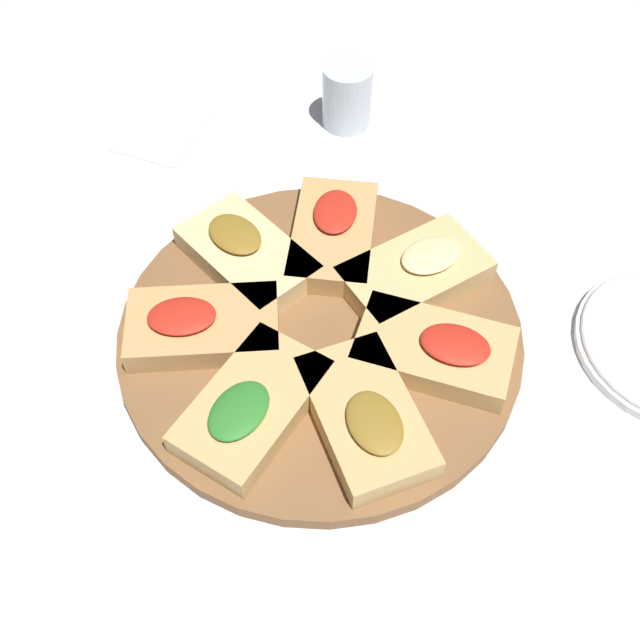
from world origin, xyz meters
TOP-DOWN VIEW (x-y plane):
  - ground_plane at (0.00, 0.00)m, footprint 3.00×3.00m
  - serving_board at (0.00, 0.00)m, footprint 0.41×0.41m
  - focaccia_slice_0 at (-0.05, 0.11)m, footprint 0.14×0.17m
  - focaccia_slice_1 at (-0.11, 0.03)m, footprint 0.17×0.12m
  - focaccia_slice_2 at (-0.10, -0.07)m, footprint 0.17×0.16m
  - focaccia_slice_3 at (-0.01, -0.12)m, footprint 0.10×0.16m
  - focaccia_slice_4 at (0.09, -0.08)m, footprint 0.17×0.16m
  - focaccia_slice_5 at (0.12, 0.02)m, footprint 0.16×0.11m
  - focaccia_slice_6 at (0.05, 0.11)m, footprint 0.14×0.17m
  - water_glass at (-0.28, -0.21)m, footprint 0.06×0.06m
  - napkin_stack at (-0.10, -0.37)m, footprint 0.13×0.12m

SIDE VIEW (x-z plane):
  - ground_plane at x=0.00m, z-range 0.00..0.00m
  - napkin_stack at x=-0.10m, z-range 0.00..0.00m
  - serving_board at x=0.00m, z-range 0.00..0.02m
  - focaccia_slice_0 at x=-0.05m, z-range 0.01..0.05m
  - focaccia_slice_1 at x=-0.11m, z-range 0.01..0.05m
  - focaccia_slice_2 at x=-0.10m, z-range 0.01..0.05m
  - focaccia_slice_3 at x=-0.01m, z-range 0.01..0.05m
  - focaccia_slice_4 at x=0.09m, z-range 0.01..0.05m
  - focaccia_slice_5 at x=0.12m, z-range 0.01..0.05m
  - focaccia_slice_6 at x=0.05m, z-range 0.01..0.05m
  - water_glass at x=-0.28m, z-range 0.00..0.08m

